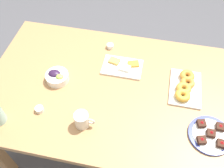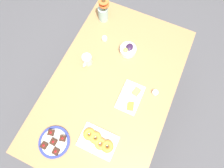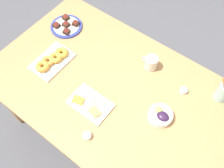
{
  "view_description": "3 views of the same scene",
  "coord_description": "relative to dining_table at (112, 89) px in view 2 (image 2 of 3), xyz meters",
  "views": [
    {
      "loc": [
        0.19,
        -0.91,
        1.99
      ],
      "look_at": [
        0.0,
        0.0,
        0.78
      ],
      "focal_mm": 40.0,
      "sensor_mm": 36.0,
      "label": 1
    },
    {
      "loc": [
        0.42,
        0.19,
        2.12
      ],
      "look_at": [
        0.0,
        0.0,
        0.78
      ],
      "focal_mm": 28.0,
      "sensor_mm": 36.0,
      "label": 2
    },
    {
      "loc": [
        -0.49,
        0.64,
        2.12
      ],
      "look_at": [
        0.0,
        0.0,
        0.78
      ],
      "focal_mm": 40.0,
      "sensor_mm": 36.0,
      "label": 3
    }
  ],
  "objects": [
    {
      "name": "ground_plane",
      "position": [
        0.0,
        0.0,
        -0.65
      ],
      "size": [
        6.0,
        6.0,
        0.0
      ],
      "primitive_type": "plane",
      "color": "#4C4C51"
    },
    {
      "name": "dining_table",
      "position": [
        0.0,
        0.0,
        0.0
      ],
      "size": [
        1.6,
        1.0,
        0.74
      ],
      "color": "#A87A4C",
      "rests_on": "ground_plane"
    },
    {
      "name": "flower_vase",
      "position": [
        -0.58,
        -0.35,
        0.17
      ],
      "size": [
        0.1,
        0.11,
        0.25
      ],
      "color": "#99C1B7",
      "rests_on": "dining_table"
    },
    {
      "name": "dessert_plate",
      "position": [
        0.59,
        -0.21,
        0.1
      ],
      "size": [
        0.23,
        0.23,
        0.05
      ],
      "color": "navy",
      "rests_on": "dining_table"
    },
    {
      "name": "croissant_platter",
      "position": [
        0.44,
        0.09,
        0.11
      ],
      "size": [
        0.19,
        0.28,
        0.05
      ],
      "color": "white",
      "rests_on": "dining_table"
    },
    {
      "name": "jam_cup_honey",
      "position": [
        -0.38,
        -0.25,
        0.1
      ],
      "size": [
        0.05,
        0.05,
        0.03
      ],
      "color": "white",
      "rests_on": "dining_table"
    },
    {
      "name": "jam_cup_berry",
      "position": [
        -0.09,
        0.35,
        0.1
      ],
      "size": [
        0.05,
        0.05,
        0.03
      ],
      "color": "white",
      "rests_on": "dining_table"
    },
    {
      "name": "cheese_platter",
      "position": [
        0.03,
        0.18,
        0.1
      ],
      "size": [
        0.26,
        0.17,
        0.03
      ],
      "color": "white",
      "rests_on": "dining_table"
    },
    {
      "name": "grape_bowl",
      "position": [
        -0.35,
        -0.01,
        0.12
      ],
      "size": [
        0.14,
        0.14,
        0.07
      ],
      "color": "white",
      "rests_on": "dining_table"
    },
    {
      "name": "coffee_mug",
      "position": [
        -0.11,
        -0.28,
        0.13
      ],
      "size": [
        0.12,
        0.08,
        0.1
      ],
      "color": "beige",
      "rests_on": "dining_table"
    }
  ]
}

